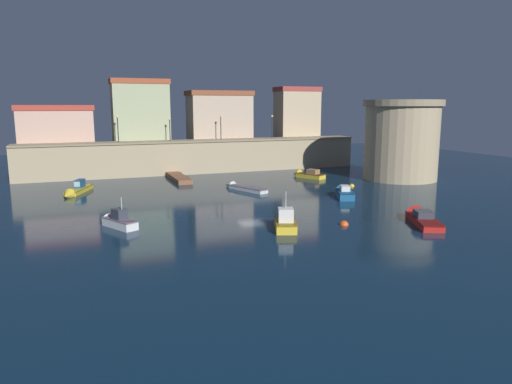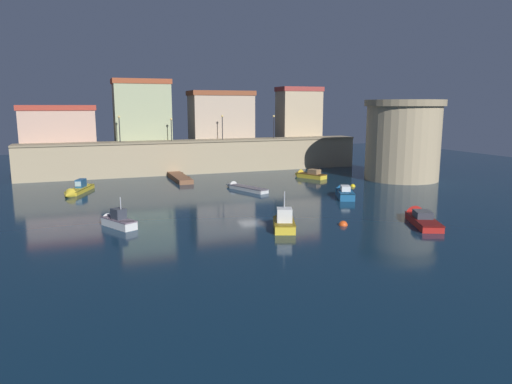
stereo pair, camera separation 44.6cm
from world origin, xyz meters
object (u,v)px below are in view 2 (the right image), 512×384
(quay_lamp_2, at_px, (222,123))
(moored_boat_2, at_px, (116,220))
(moored_boat_4, at_px, (420,218))
(mooring_buoy_0, at_px, (353,187))
(quay_lamp_0, at_px, (119,125))
(moored_boat_0, at_px, (284,221))
(quay_lamp_1, at_px, (171,125))
(moored_boat_5, at_px, (242,187))
(quay_lamp_3, at_px, (274,123))
(moored_boat_1, at_px, (344,192))
(moored_boat_3, at_px, (308,175))
(fortress_tower, at_px, (403,140))
(moored_boat_6, at_px, (77,190))
(mooring_buoy_1, at_px, (343,225))

(quay_lamp_2, relative_size, moored_boat_2, 0.79)
(moored_boat_4, bearing_deg, mooring_buoy_0, 9.64)
(quay_lamp_0, height_order, moored_boat_0, quay_lamp_0)
(quay_lamp_1, distance_m, moored_boat_5, 17.62)
(quay_lamp_1, xyz_separation_m, quay_lamp_3, (15.46, 0.00, 0.16))
(moored_boat_1, xyz_separation_m, moored_boat_3, (2.56, 13.58, -0.06))
(fortress_tower, xyz_separation_m, moored_boat_5, (-21.94, 0.14, -4.93))
(moored_boat_1, bearing_deg, moored_boat_0, 153.56)
(quay_lamp_3, distance_m, moored_boat_0, 36.41)
(moored_boat_1, bearing_deg, moored_boat_6, 88.25)
(quay_lamp_2, xyz_separation_m, mooring_buoy_0, (10.66, -18.33, -7.01))
(quay_lamp_2, height_order, moored_boat_4, quay_lamp_2)
(quay_lamp_1, relative_size, quay_lamp_3, 0.92)
(moored_boat_6, xyz_separation_m, mooring_buoy_0, (30.85, -6.79, -0.37))
(quay_lamp_2, bearing_deg, quay_lamp_1, 180.00)
(quay_lamp_1, height_order, moored_boat_3, quay_lamp_1)
(quay_lamp_0, distance_m, mooring_buoy_1, 37.72)
(moored_boat_4, height_order, moored_boat_6, moored_boat_6)
(fortress_tower, height_order, mooring_buoy_0, fortress_tower)
(mooring_buoy_1, bearing_deg, quay_lamp_2, 89.77)
(quay_lamp_2, distance_m, moored_boat_2, 33.64)
(quay_lamp_0, distance_m, moored_boat_4, 41.61)
(fortress_tower, xyz_separation_m, mooring_buoy_0, (-8.90, -2.63, -5.18))
(quay_lamp_3, height_order, moored_boat_3, quay_lamp_3)
(moored_boat_1, bearing_deg, fortress_tower, -36.48)
(moored_boat_1, bearing_deg, mooring_buoy_1, 171.52)
(moored_boat_5, bearing_deg, quay_lamp_1, -3.41)
(moored_boat_1, height_order, mooring_buoy_0, moored_boat_1)
(fortress_tower, bearing_deg, quay_lamp_3, 126.24)
(moored_boat_1, bearing_deg, quay_lamp_0, 63.96)
(quay_lamp_2, height_order, moored_boat_5, quay_lamp_2)
(moored_boat_1, distance_m, mooring_buoy_1, 12.42)
(moored_boat_3, xyz_separation_m, moored_boat_6, (-29.04, -1.51, -0.04))
(mooring_buoy_1, bearing_deg, fortress_tower, 43.22)
(quay_lamp_0, distance_m, mooring_buoy_0, 31.82)
(moored_boat_1, xyz_separation_m, mooring_buoy_1, (-6.43, -10.61, -0.47))
(quay_lamp_3, bearing_deg, moored_boat_2, -132.12)
(moored_boat_0, distance_m, moored_boat_2, 13.42)
(mooring_buoy_0, bearing_deg, moored_boat_0, -136.17)
(quay_lamp_2, relative_size, moored_boat_4, 0.52)
(quay_lamp_0, distance_m, moored_boat_0, 35.26)
(moored_boat_3, bearing_deg, moored_boat_4, 148.62)
(moored_boat_2, bearing_deg, moored_boat_6, -17.66)
(moored_boat_2, relative_size, mooring_buoy_1, 6.02)
(quay_lamp_3, relative_size, mooring_buoy_0, 5.56)
(quay_lamp_0, bearing_deg, mooring_buoy_0, -36.20)
(moored_boat_1, xyz_separation_m, moored_boat_4, (0.12, -11.81, -0.11))
(moored_boat_5, bearing_deg, moored_boat_0, 150.25)
(moored_boat_0, height_order, moored_boat_4, moored_boat_0)
(quay_lamp_0, distance_m, moored_boat_2, 28.99)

